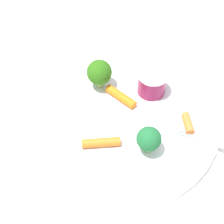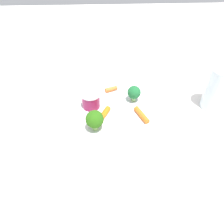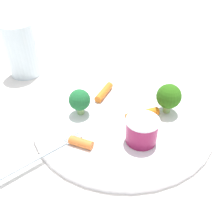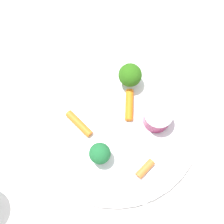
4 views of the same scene
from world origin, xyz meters
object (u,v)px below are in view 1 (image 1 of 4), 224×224
Objects in this scene: sauce_cup at (152,83)px; carrot_stick_2 at (188,123)px; broccoli_floret_0 at (149,139)px; carrot_stick_1 at (121,96)px; carrot_stick_0 at (101,143)px; plate at (122,118)px; broccoli_floret_1 at (99,73)px.

sauce_cup is 0.09m from carrot_stick_2.
broccoli_floret_0 reaches higher than carrot_stick_1.
carrot_stick_0 is 0.99× the size of carrot_stick_1.
sauce_cup reaches higher than plate.
broccoli_floret_1 reaches higher than broccoli_floret_0.
broccoli_floret_0 is 0.81× the size of carrot_stick_0.
plate is 5.38× the size of carrot_stick_1.
broccoli_floret_0 is 0.08m from carrot_stick_2.
carrot_stick_0 is 1.59× the size of carrot_stick_2.
broccoli_floret_0 is at bearing 44.90° from broccoli_floret_1.
carrot_stick_2 is at bearing 77.43° from carrot_stick_1.
carrot_stick_0 is at bearing -14.17° from plate.
sauce_cup is at bearing 158.47° from carrot_stick_0.
carrot_stick_1 is at bearing -143.58° from broccoli_floret_0.
plate is 0.08m from sauce_cup.
carrot_stick_1 is at bearing -162.92° from plate.
plate is at bearing 17.08° from carrot_stick_1.
plate is 8.62× the size of carrot_stick_2.
broccoli_floret_0 is 1.29× the size of carrot_stick_2.
plate is 0.08m from broccoli_floret_0.
plate is 0.07m from carrot_stick_0.
broccoli_floret_1 reaches higher than sauce_cup.
broccoli_floret_0 reaches higher than carrot_stick_0.
sauce_cup is at bearing -129.53° from carrot_stick_2.
broccoli_floret_0 is at bearing 36.42° from carrot_stick_1.
carrot_stick_0 reaches higher than plate.
sauce_cup is 0.86× the size of carrot_stick_1.
carrot_stick_2 is at bearing 139.47° from broccoli_floret_0.
broccoli_floret_1 is 0.92× the size of carrot_stick_1.
broccoli_floret_0 is 0.11m from carrot_stick_1.
carrot_stick_2 is at bearing 50.47° from sauce_cup.
sauce_cup is 0.14m from carrot_stick_0.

